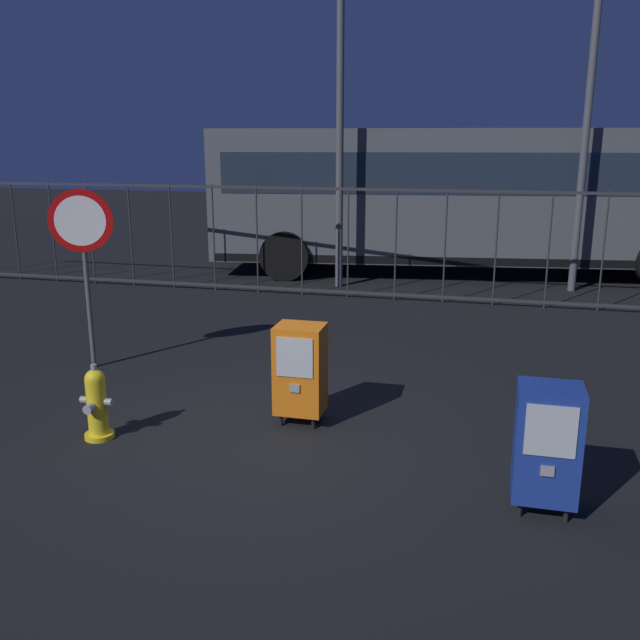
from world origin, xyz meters
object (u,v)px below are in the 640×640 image
newspaper_box_secondary (300,369)px  stop_sign (83,241)px  fire_hydrant (97,404)px  street_light_near_right (597,19)px  bus_near (465,193)px  street_light_near_left (340,82)px  newspaper_box_primary (547,443)px

newspaper_box_secondary → stop_sign: (-3.01, 1.05, 1.03)m
fire_hydrant → street_light_near_right: 10.63m
fire_hydrant → stop_sign: 2.58m
stop_sign → bus_near: bearing=61.2°
street_light_near_left → stop_sign: bearing=-109.2°
newspaper_box_primary → street_light_near_left: size_ratio=0.16×
stop_sign → bus_near: size_ratio=0.21×
fire_hydrant → newspaper_box_secondary: size_ratio=0.73×
stop_sign → street_light_near_right: (6.34, 6.28, 3.21)m
bus_near → street_light_near_right: 4.01m
fire_hydrant → newspaper_box_secondary: bearing=25.4°
fire_hydrant → newspaper_box_secondary: (1.78, 0.85, 0.22)m
bus_near → street_light_near_left: bearing=-145.3°
newspaper_box_secondary → street_light_near_right: size_ratio=0.12×
stop_sign → street_light_near_left: (1.95, 5.60, 2.21)m
fire_hydrant → newspaper_box_primary: (4.07, -0.38, 0.22)m
fire_hydrant → street_light_near_right: bearing=58.0°
fire_hydrant → street_light_near_right: size_ratio=0.09×
fire_hydrant → newspaper_box_secondary: 1.99m
bus_near → stop_sign: bearing=-126.5°
fire_hydrant → street_light_near_left: (0.72, 7.50, 3.46)m
bus_near → newspaper_box_primary: bearing=-91.6°
newspaper_box_secondary → street_light_near_left: size_ratio=0.16×
stop_sign → street_light_near_left: size_ratio=0.34×
newspaper_box_primary → bus_near: bus_near is taller
fire_hydrant → street_light_near_left: street_light_near_left is taller
fire_hydrant → street_light_near_right: street_light_near_right is taller
stop_sign → street_light_near_right: size_ratio=0.26×
fire_hydrant → street_light_near_right: (5.11, 8.18, 4.46)m
stop_sign → fire_hydrant: bearing=-57.1°
stop_sign → street_light_near_right: street_light_near_right is taller
stop_sign → bus_near: bus_near is taller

